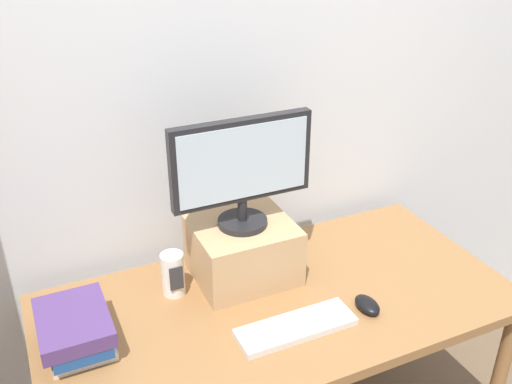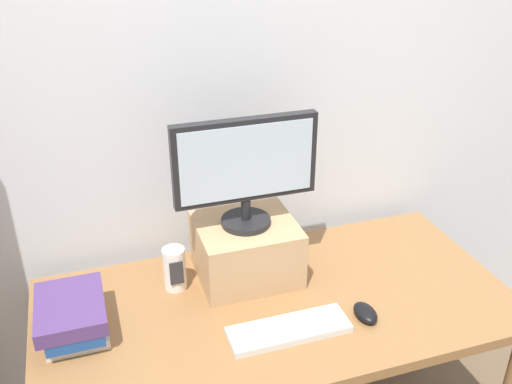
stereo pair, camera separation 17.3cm
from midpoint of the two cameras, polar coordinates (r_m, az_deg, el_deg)
name	(u,v)px [view 2 (the right image)]	position (r m, az deg, el deg)	size (l,w,h in m)	color
back_wall	(233,99)	(2.04, 0.18, 9.28)	(7.00, 0.08, 2.60)	silver
desk	(277,319)	(1.94, 4.69, -12.65)	(1.54, 0.76, 0.76)	olive
riser_box	(246,249)	(1.96, 1.55, -5.82)	(0.33, 0.30, 0.20)	tan
computer_monitor	(246,167)	(1.81, 1.69, 2.46)	(0.47, 0.17, 0.37)	black
keyboard	(289,329)	(1.78, 6.18, -13.61)	(0.37, 0.12, 0.02)	silver
computer_mouse	(365,313)	(1.87, 13.57, -11.75)	(0.06, 0.10, 0.04)	black
book_stack	(73,316)	(1.79, -15.20, -12.00)	(0.20, 0.26, 0.12)	silver
desk_speaker	(175,269)	(1.92, -5.58, -7.71)	(0.08, 0.08, 0.15)	silver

